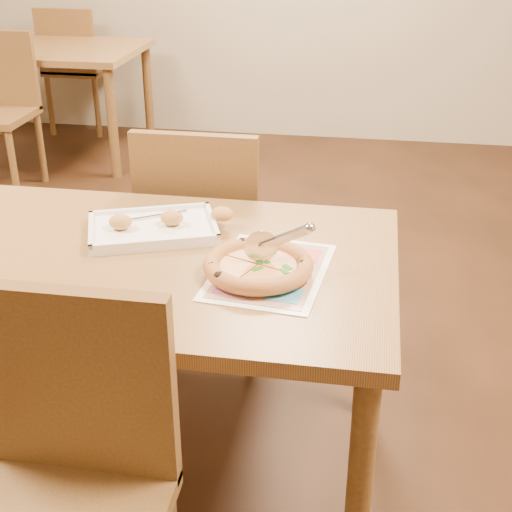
% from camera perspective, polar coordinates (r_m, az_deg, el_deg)
% --- Properties ---
extents(room, '(7.00, 7.00, 7.00)m').
position_cam_1_polar(room, '(1.72, -10.09, 19.18)').
color(room, '#361D0F').
rests_on(room, ground).
extents(dining_table, '(1.30, 0.85, 0.72)m').
position_cam_1_polar(dining_table, '(1.94, -8.43, -2.25)').
color(dining_table, olive).
rests_on(dining_table, ground).
extents(chair_near, '(0.42, 0.42, 0.47)m').
position_cam_1_polar(chair_near, '(1.52, -15.16, -15.33)').
color(chair_near, brown).
rests_on(chair_near, ground).
extents(chair_far, '(0.42, 0.42, 0.47)m').
position_cam_1_polar(chair_far, '(2.49, -4.26, 2.95)').
color(chair_far, brown).
rests_on(chair_far, ground).
extents(bg_table, '(1.30, 0.85, 0.72)m').
position_cam_1_polar(bg_table, '(5.00, -16.83, 14.79)').
color(bg_table, olive).
rests_on(bg_table, ground).
extents(bg_chair_far, '(0.42, 0.42, 0.47)m').
position_cam_1_polar(bg_chair_far, '(5.46, -14.48, 15.26)').
color(bg_chair_far, brown).
rests_on(bg_chair_far, ground).
extents(plate, '(0.28, 0.28, 0.01)m').
position_cam_1_polar(plate, '(1.78, 0.00, -1.25)').
color(plate, white).
rests_on(plate, dining_table).
extents(pizza, '(0.28, 0.28, 0.04)m').
position_cam_1_polar(pizza, '(1.77, 0.18, -0.77)').
color(pizza, '#BC7740').
rests_on(pizza, plate).
extents(pizza_cutter, '(0.16, 0.05, 0.10)m').
position_cam_1_polar(pizza_cutter, '(1.76, 1.69, 1.23)').
color(pizza_cutter, silver).
rests_on(pizza_cutter, pizza).
extents(appetizer_tray, '(0.42, 0.35, 0.06)m').
position_cam_1_polar(appetizer_tray, '(2.02, -7.94, 2.29)').
color(appetizer_tray, white).
rests_on(appetizer_tray, dining_table).
extents(menu, '(0.31, 0.41, 0.00)m').
position_cam_1_polar(menu, '(1.80, 1.11, -1.22)').
color(menu, white).
rests_on(menu, dining_table).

